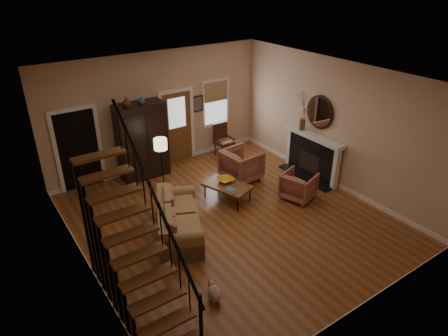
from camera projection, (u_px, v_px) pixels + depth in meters
room at (175, 139)px, 9.69m from camera, size 7.00×7.33×3.30m
staircase at (133, 231)px, 6.20m from camera, size 0.94×2.80×3.20m
fireplace at (313, 152)px, 10.89m from camera, size 0.33×1.95×2.30m
armoire at (142, 141)px, 10.77m from camera, size 1.30×0.60×2.10m
vase_a at (126, 102)px, 9.99m from camera, size 0.24×0.24×0.25m
vase_b at (141, 100)px, 10.20m from camera, size 0.20×0.20×0.21m
sofa at (179, 219)px, 8.63m from camera, size 1.65×2.21×0.76m
coffee_table at (227, 192)px, 9.96m from camera, size 1.02×1.31×0.44m
bowl at (226, 180)px, 9.97m from camera, size 0.40×0.40×0.10m
books at (230, 190)px, 9.56m from camera, size 0.21×0.29×0.05m
armchair_left at (299, 186)px, 10.00m from camera, size 0.97×0.96×0.70m
armchair_right at (242, 165)px, 10.86m from camera, size 1.02×1.00×0.87m
floor_lamp at (162, 165)px, 10.17m from camera, size 0.44×0.44×1.46m
side_chair at (224, 141)px, 12.15m from camera, size 0.54×0.54×1.02m
dog at (215, 294)px, 6.98m from camera, size 0.35×0.46×0.29m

